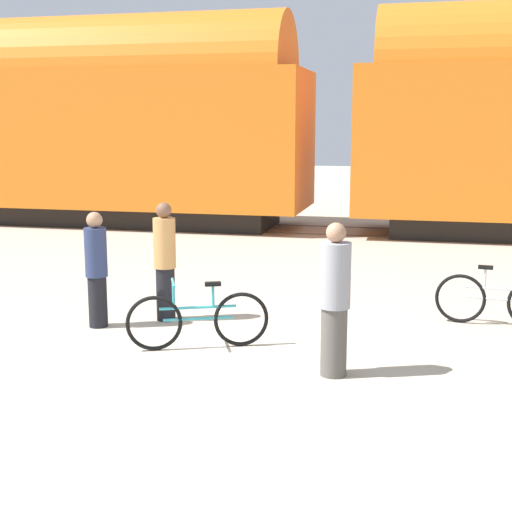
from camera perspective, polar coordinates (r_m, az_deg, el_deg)
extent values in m
plane|color=#B2A893|center=(8.18, -4.64, -9.49)|extent=(80.00, 80.00, 0.00)
cube|color=black|center=(20.78, -12.09, 3.37)|extent=(9.75, 2.38, 0.55)
cube|color=orange|center=(20.63, -12.31, 9.12)|extent=(11.61, 3.18, 3.62)
cylinder|color=orange|center=(20.67, -12.52, 14.14)|extent=(10.68, 3.02, 3.02)
cube|color=#4C4238|center=(18.27, 5.63, 1.74)|extent=(62.46, 0.07, 0.01)
cube|color=#4C4238|center=(19.68, 6.20, 2.36)|extent=(62.46, 0.07, 0.01)
torus|color=black|center=(8.99, -8.15, -5.35)|extent=(0.67, 0.32, 0.70)
torus|color=black|center=(9.08, -1.19, -5.08)|extent=(0.67, 0.32, 0.70)
cylinder|color=teal|center=(8.97, -4.67, -4.12)|extent=(0.90, 0.41, 0.04)
cylinder|color=teal|center=(9.01, -4.65, -5.03)|extent=(0.82, 0.38, 0.04)
cylinder|color=teal|center=(8.95, -3.46, -3.16)|extent=(0.04, 0.04, 0.29)
cube|color=black|center=(8.92, -3.47, -2.24)|extent=(0.22, 0.15, 0.05)
cylinder|color=teal|center=(8.91, -6.62, -3.17)|extent=(0.04, 0.04, 0.33)
cylinder|color=teal|center=(8.87, -6.64, -2.14)|extent=(0.21, 0.44, 0.03)
torus|color=black|center=(10.54, 16.03, -3.29)|extent=(0.71, 0.13, 0.71)
cylinder|color=silver|center=(10.48, 18.74, -2.50)|extent=(0.86, 0.14, 0.04)
cylinder|color=silver|center=(10.51, 18.69, -3.29)|extent=(0.78, 0.13, 0.04)
cylinder|color=silver|center=(10.45, 17.85, -1.66)|extent=(0.04, 0.04, 0.29)
cube|color=black|center=(10.42, 17.90, -0.86)|extent=(0.21, 0.10, 0.05)
cylinder|color=#514C47|center=(8.09, 6.24, -6.81)|extent=(0.30, 0.30, 0.79)
cylinder|color=gray|center=(7.90, 6.35, -1.54)|extent=(0.35, 0.35, 0.73)
sphere|color=#A37556|center=(7.81, 6.42, 1.88)|extent=(0.22, 0.22, 0.22)
cylinder|color=black|center=(10.35, -7.24, -3.02)|extent=(0.27, 0.27, 0.77)
cylinder|color=tan|center=(10.20, -7.34, 1.04)|extent=(0.32, 0.32, 0.72)
sphere|color=brown|center=(10.13, -7.40, 3.65)|extent=(0.22, 0.22, 0.22)
cylinder|color=black|center=(10.18, -12.54, -3.57)|extent=(0.26, 0.26, 0.72)
cylinder|color=navy|center=(10.03, -12.70, 0.29)|extent=(0.31, 0.31, 0.68)
sphere|color=#A37556|center=(9.96, -12.80, 2.84)|extent=(0.22, 0.22, 0.22)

